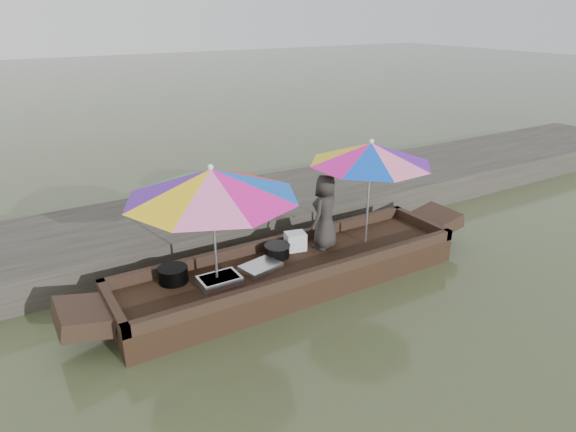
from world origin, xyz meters
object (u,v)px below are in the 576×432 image
cooking_pot (173,275)px  umbrella_stern (368,193)px  tray_crayfish (219,280)px  supply_bag (295,241)px  umbrella_bow (214,227)px  boat_hull (292,274)px  tray_scallop (261,267)px  charcoal_grill (277,251)px  vendor (325,212)px

cooking_pot → umbrella_stern: size_ratio=0.22×
cooking_pot → tray_crayfish: 0.59m
cooking_pot → umbrella_stern: 2.93m
tray_crayfish → umbrella_stern: bearing=0.4°
cooking_pot → supply_bag: bearing=-0.2°
umbrella_stern → supply_bag: bearing=162.4°
tray_crayfish → umbrella_bow: bearing=149.5°
boat_hull → umbrella_stern: umbrella_stern is taller
supply_bag → cooking_pot: bearing=179.8°
boat_hull → umbrella_stern: size_ratio=2.80×
tray_scallop → supply_bag: size_ratio=1.83×
boat_hull → charcoal_grill: 0.38m
vendor → cooking_pot: bearing=-31.9°
tray_scallop → charcoal_grill: bearing=28.2°
tray_crayfish → tray_scallop: (0.63, 0.08, -0.01)m
cooking_pot → tray_scallop: bearing=-13.4°
supply_bag → umbrella_stern: bearing=-17.6°
tray_scallop → vendor: size_ratio=0.47×
boat_hull → tray_crayfish: bearing=-179.2°
charcoal_grill → umbrella_bow: (-1.03, -0.27, 0.69)m
umbrella_bow → umbrella_stern: bearing=0.0°
cooking_pot → umbrella_bow: size_ratio=0.18×
vendor → umbrella_stern: size_ratio=0.63×
umbrella_bow → umbrella_stern: size_ratio=1.21×
umbrella_bow → vendor: bearing=6.2°
boat_hull → cooking_pot: size_ratio=13.02×
tray_scallop → charcoal_grill: size_ratio=1.49×
umbrella_stern → cooking_pot: bearing=173.3°
umbrella_bow → supply_bag: bearing=13.4°
umbrella_stern → charcoal_grill: bearing=168.9°
charcoal_grill → vendor: vendor is taller
boat_hull → charcoal_grill: size_ratio=14.23×
boat_hull → umbrella_bow: size_ratio=2.32×
boat_hull → tray_scallop: bearing=171.5°
umbrella_bow → cooking_pot: bearing=144.0°
tray_crayfish → umbrella_bow: 0.73m
charcoal_grill → supply_bag: (0.33, 0.06, 0.05)m
tray_crayfish → charcoal_grill: (1.00, 0.28, 0.04)m
vendor → umbrella_stern: umbrella_stern is taller
charcoal_grill → supply_bag: size_ratio=1.22×
tray_scallop → umbrella_bow: bearing=-174.2°
vendor → tray_crayfish: bearing=-21.6°
cooking_pot → charcoal_grill: (1.48, -0.07, -0.02)m
tray_scallop → vendor: bearing=6.4°
cooking_pot → vendor: bearing=-3.6°
tray_scallop → vendor: vendor is taller
supply_bag → vendor: (0.41, -0.13, 0.42)m
boat_hull → supply_bag: (0.26, 0.32, 0.30)m
tray_scallop → umbrella_stern: 1.88m
cooking_pot → charcoal_grill: cooking_pot is taller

